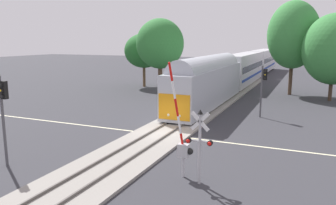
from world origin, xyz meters
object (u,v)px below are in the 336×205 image
Objects in this scene: oak_far_right at (334,49)px; oak_behind_train at (160,44)px; crossing_gate_near at (183,141)px; commuter_train at (243,68)px; traffic_signal_far_side at (263,83)px; crossing_signal_mast at (200,139)px; traffic_signal_near_left at (3,106)px; elm_centre_background at (293,35)px; pine_left_background at (144,51)px.

oak_behind_train is (-20.75, -3.01, 0.55)m from oak_far_right.
commuter_train is at bearing 96.42° from crossing_gate_near.
crossing_signal_mast is at bearing -92.70° from traffic_signal_far_side.
elm_centre_background is at bearing 68.66° from traffic_signal_near_left.
oak_far_right reaches higher than traffic_signal_near_left.
crossing_gate_near is at bearing -83.58° from commuter_train.
oak_far_right is at bearing 8.25° from oak_behind_train.
crossing_gate_near is 35.08m from pine_left_background.
oak_behind_train reaches higher than pine_left_background.
crossing_signal_mast is 11.03m from traffic_signal_near_left.
oak_far_right is (4.69, -2.83, -1.68)m from elm_centre_background.
traffic_signal_near_left is 21.67m from traffic_signal_far_side.
oak_far_right is 1.03× the size of oak_behind_train.
elm_centre_background is at bearing 84.41° from traffic_signal_far_side.
pine_left_background is 7.24m from oak_behind_train.
elm_centre_background is 17.13m from oak_behind_train.
pine_left_background is (-19.63, 14.24, 2.23)m from traffic_signal_far_side.
traffic_signal_far_side is (1.85, 15.80, 1.29)m from crossing_gate_near.
traffic_signal_near_left is 35.36m from oak_far_right.
oak_far_right is at bearing -31.14° from elm_centre_background.
traffic_signal_far_side reaches higher than crossing_signal_mast.
crossing_signal_mast is (1.08, -0.54, 0.40)m from crossing_gate_near.
elm_centre_background is at bearing 148.86° from oak_far_right.
oak_far_right is at bearing -4.59° from pine_left_background.
oak_far_right is at bearing 63.17° from traffic_signal_far_side.
oak_behind_train reaches higher than traffic_signal_near_left.
crossing_gate_near is at bearing -59.38° from pine_left_background.
crossing_gate_near is at bearing -62.95° from oak_behind_train.
oak_behind_train is (-12.74, 24.96, 4.64)m from crossing_gate_near.
commuter_train is 16.08m from oak_behind_train.
elm_centre_background is (3.32, 30.80, 5.77)m from crossing_gate_near.
elm_centre_background reaches higher than crossing_signal_mast.
crossing_signal_mast is 29.31m from oak_behind_train.
crossing_gate_near is at bearing 14.66° from traffic_signal_near_left.
pine_left_background is at bearing 121.67° from crossing_signal_mast.
traffic_signal_near_left is at bearing -169.49° from crossing_signal_mast.
oak_behind_train is (-14.59, 9.16, 3.35)m from traffic_signal_far_side.
oak_behind_train reaches higher than crossing_gate_near.
oak_behind_train is (-8.46, -13.12, 3.83)m from commuter_train.
commuter_train is at bearing 105.39° from traffic_signal_far_side.
traffic_signal_far_side is 15.73m from elm_centre_background.
traffic_signal_far_side is at bearing -95.59° from elm_centre_background.
oak_far_right reaches higher than traffic_signal_far_side.
crossing_gate_near is 1.26× the size of traffic_signal_far_side.
commuter_train is 5.15× the size of elm_centre_background.
oak_far_right reaches higher than pine_left_background.
pine_left_background is at bearing -177.94° from elm_centre_background.
traffic_signal_near_left is at bearing -165.34° from crossing_gate_near.
crossing_gate_near is 28.41m from oak_behind_train.
crossing_gate_near is 1.27m from crossing_signal_mast.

